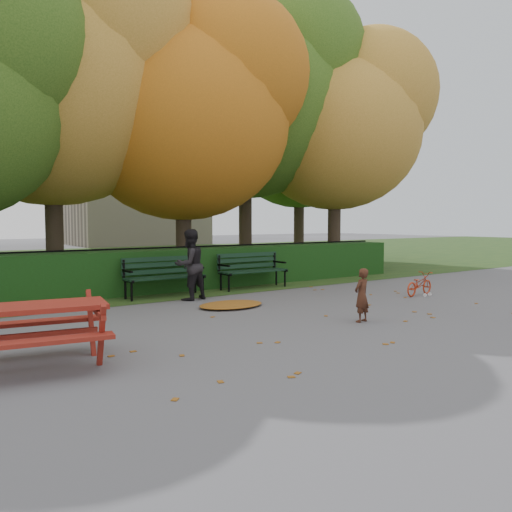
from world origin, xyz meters
TOP-DOWN VIEW (x-y plane):
  - ground at (0.00, 0.00)m, footprint 90.00×90.00m
  - grass_strip at (0.00, 14.00)m, footprint 90.00×90.00m
  - building_right at (8.00, 28.00)m, footprint 9.00×6.00m
  - hedge at (0.00, 4.50)m, footprint 13.00×0.90m
  - iron_fence at (0.00, 5.30)m, footprint 14.00×0.04m
  - tree_b at (-2.44, 6.75)m, footprint 6.72×6.40m
  - tree_c at (0.83, 5.96)m, footprint 6.30×6.00m
  - tree_d at (3.88, 7.23)m, footprint 7.14×6.80m
  - tree_e at (6.52, 5.77)m, footprint 6.09×5.80m
  - tree_g at (8.33, 9.76)m, footprint 6.30×6.00m
  - bench_left at (-1.30, 3.70)m, footprint 1.80×0.57m
  - bench_right at (1.10, 3.70)m, footprint 1.80×0.57m
  - picnic_table at (-4.88, -0.42)m, footprint 1.89×1.63m
  - leaf_pile at (-0.81, 1.67)m, footprint 1.40×1.03m
  - leaf_scatter at (0.00, 0.30)m, footprint 9.00×5.70m
  - child at (0.18, -0.83)m, footprint 0.36×0.27m
  - adult at (-1.06, 2.90)m, footprint 0.84×0.72m
  - bicycle at (3.47, 0.47)m, footprint 1.02×0.46m

SIDE VIEW (x-z plane):
  - ground at x=0.00m, z-range 0.00..0.00m
  - grass_strip at x=0.00m, z-range 0.01..0.01m
  - leaf_scatter at x=0.00m, z-range 0.00..0.01m
  - leaf_pile at x=-0.81m, z-range 0.00..0.09m
  - bicycle at x=3.47m, z-range 0.00..0.52m
  - child at x=0.18m, z-range 0.00..0.90m
  - hedge at x=0.00m, z-range 0.00..1.00m
  - bench_left at x=-1.30m, z-range 0.08..0.96m
  - bench_right at x=1.10m, z-range 0.08..0.96m
  - iron_fence at x=0.00m, z-range 0.03..1.05m
  - picnic_table at x=-4.88m, z-range 0.15..0.98m
  - adult at x=-1.06m, z-range 0.00..1.51m
  - tree_c at x=0.83m, z-range 0.82..8.82m
  - tree_e at x=6.52m, z-range 1.01..9.16m
  - tree_g at x=8.33m, z-range 1.10..9.65m
  - tree_b at x=-2.44m, z-range 1.01..9.80m
  - tree_d at x=3.88m, z-range 1.19..10.77m
  - building_right at x=8.00m, z-range 0.00..12.00m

